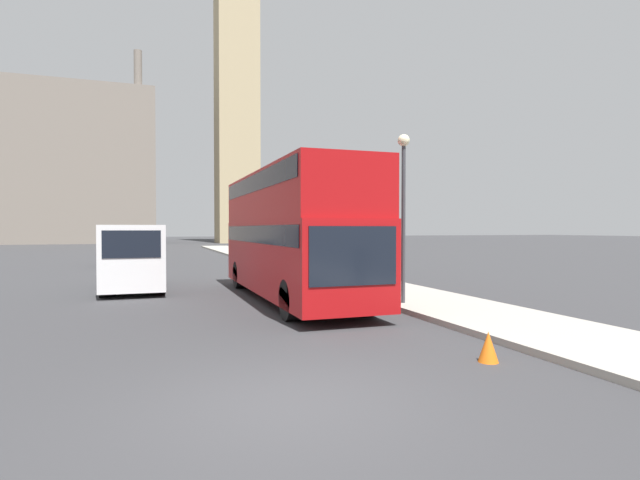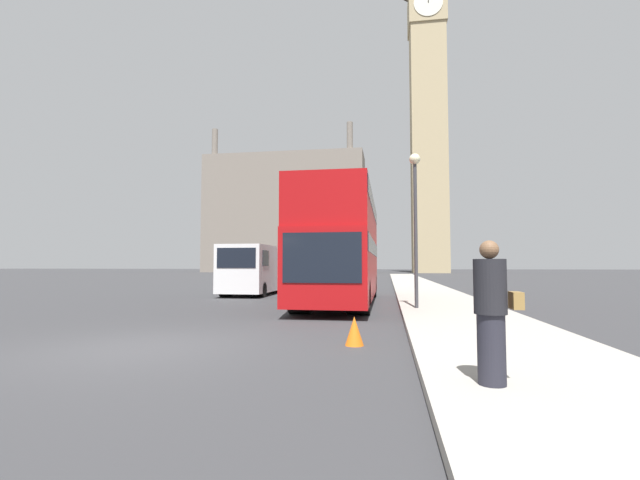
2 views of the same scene
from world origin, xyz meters
name	(u,v)px [view 1 (image 1 of 2)]	position (x,y,z in m)	size (l,w,h in m)	color
ground_plane	(287,404)	(0.00, 0.00, 0.00)	(300.00, 300.00, 0.00)	#333335
clock_tower	(236,44)	(12.93, 78.60, 33.78)	(7.32, 7.49, 66.00)	tan
building_block_distant	(41,164)	(-17.47, 83.60, 12.73)	(34.51, 10.45, 30.99)	slate
red_double_decker_bus	(291,229)	(2.80, 9.60, 2.37)	(2.55, 10.67, 4.23)	#A80F11
white_van	(134,255)	(-2.24, 14.12, 1.35)	(2.21, 5.81, 2.51)	white
street_lamp	(404,190)	(5.51, 6.82, 3.53)	(0.36, 0.36, 5.05)	#38383D
parked_sedan	(119,255)	(-3.43, 28.12, 0.69)	(1.86, 4.54, 1.53)	silver
traffic_cone	(488,347)	(3.95, 0.87, 0.28)	(0.36, 0.36, 0.55)	orange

